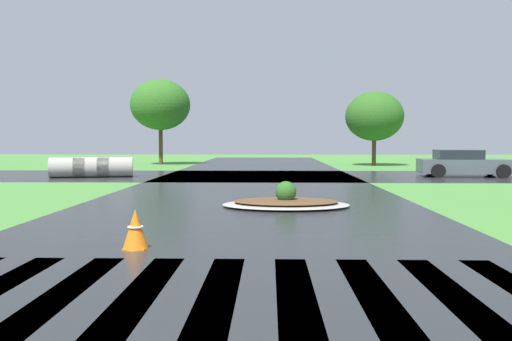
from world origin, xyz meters
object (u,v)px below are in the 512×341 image
Objects in this scene: car_white_sedan at (464,164)px; traffic_cone at (135,229)px; median_island at (286,202)px; drainage_pipe_stack at (92,167)px.

car_white_sedan reaches higher than traffic_cone.
median_island is 14.64m from car_white_sedan.
drainage_pipe_stack is at bearing -172.05° from car_white_sedan.
median_island is at bearing -122.42° from car_white_sedan.
car_white_sedan is 20.62m from traffic_cone.
car_white_sedan is at bearing 52.80° from median_island.
traffic_cone is at bearing -118.99° from car_white_sedan.
median_island is at bearing 64.53° from traffic_cone.
drainage_pipe_stack is at bearing 110.87° from traffic_cone.
median_island is 6.07m from traffic_cone.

